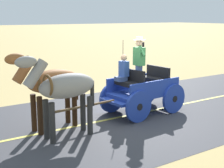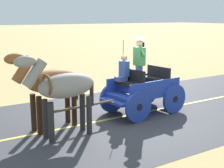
% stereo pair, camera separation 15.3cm
% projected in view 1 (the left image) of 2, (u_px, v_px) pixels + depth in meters
% --- Properties ---
extents(ground_plane, '(200.00, 200.00, 0.00)m').
position_uv_depth(ground_plane, '(132.00, 115.00, 10.32)').
color(ground_plane, tan).
extents(road_surface, '(6.44, 160.00, 0.01)m').
position_uv_depth(road_surface, '(132.00, 115.00, 10.32)').
color(road_surface, '#38383D').
rests_on(road_surface, ground).
extents(road_centre_stripe, '(0.12, 160.00, 0.00)m').
position_uv_depth(road_centre_stripe, '(132.00, 115.00, 10.32)').
color(road_centre_stripe, '#DBCC4C').
rests_on(road_centre_stripe, road_surface).
extents(horse_drawn_carriage, '(1.59, 4.52, 2.50)m').
position_uv_depth(horse_drawn_carriage, '(141.00, 89.00, 10.35)').
color(horse_drawn_carriage, '#1E3899').
rests_on(horse_drawn_carriage, ground).
extents(horse_near_side, '(0.63, 2.13, 2.21)m').
position_uv_depth(horse_near_side, '(64.00, 88.00, 8.15)').
color(horse_near_side, gray).
rests_on(horse_near_side, ground).
extents(horse_off_side, '(0.75, 2.15, 2.21)m').
position_uv_depth(horse_off_side, '(50.00, 83.00, 8.74)').
color(horse_off_side, brown).
rests_on(horse_off_side, ground).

